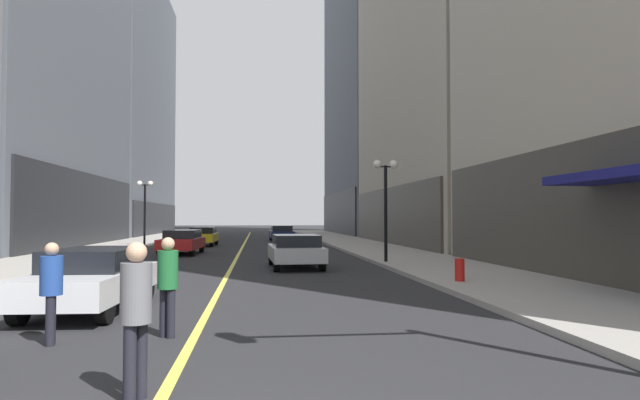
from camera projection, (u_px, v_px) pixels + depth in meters
ground_plane at (243, 246)px, 38.14m from camera, size 200.00×200.00×0.00m
sidewalk_left at (123, 245)px, 37.20m from camera, size 4.50×78.00×0.15m
sidewalk_right at (358, 244)px, 39.08m from camera, size 4.50×78.00×0.15m
lane_centre_stripe at (243, 246)px, 38.14m from camera, size 0.16×70.00×0.01m
building_left_far at (112, 104)px, 61.67m from camera, size 10.44×26.00×30.21m
building_right_mid at (487, 14)px, 40.25m from camera, size 15.29×24.00×34.51m
car_white at (93, 277)px, 11.63m from camera, size 2.02×4.51×1.32m
car_silver at (295, 250)px, 21.32m from camera, size 2.11×4.28×1.32m
car_red at (182, 241)px, 29.31m from camera, size 2.09×4.72×1.32m
car_yellow at (203, 236)px, 38.14m from camera, size 1.93×4.42×1.32m
car_navy at (281, 233)px, 45.57m from camera, size 2.00×4.59×1.32m
pedestrian_in_blue_hoodie at (51, 285)px, 8.47m from camera, size 0.42×0.42×1.61m
pedestrian_in_green_parka at (168, 279)px, 8.99m from camera, size 0.47×0.47×1.67m
pedestrian_in_grey_suit at (136, 307)px, 5.92m from camera, size 0.47×0.47×1.73m
traffic_light_near_right at (636, 65)px, 6.16m from camera, size 3.43×0.35×5.65m
street_lamp_left_far at (145, 198)px, 35.57m from camera, size 1.06×0.36×4.43m
street_lamp_right_mid at (386, 188)px, 22.72m from camera, size 1.06×0.36×4.43m
fire_hydrant_right at (460, 272)px, 15.67m from camera, size 0.28×0.28×0.80m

